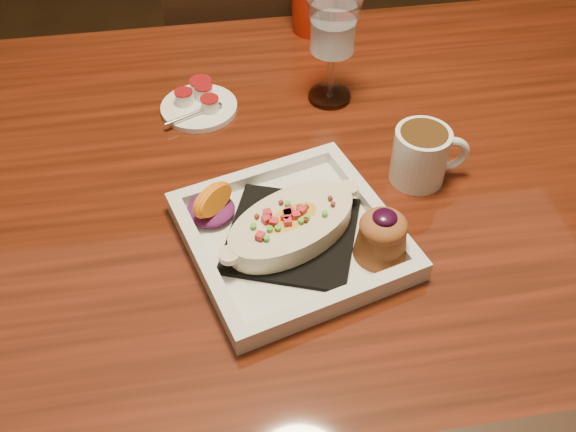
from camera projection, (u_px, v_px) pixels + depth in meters
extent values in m
plane|color=black|center=(302.00, 412.00, 1.48)|extent=(7.00, 7.00, 0.00)
cube|color=#631E0E|center=(309.00, 180.00, 0.96)|extent=(1.50, 0.90, 0.04)
cylinder|color=black|center=(549.00, 161.00, 1.55)|extent=(0.07, 0.07, 0.71)
cube|color=black|center=(256.00, 77.00, 1.64)|extent=(0.42, 0.42, 0.04)
cylinder|color=black|center=(308.00, 104.00, 1.93)|extent=(0.04, 0.04, 0.45)
cylinder|color=black|center=(195.00, 115.00, 1.90)|extent=(0.04, 0.04, 0.45)
cylinder|color=black|center=(331.00, 179.00, 1.70)|extent=(0.04, 0.04, 0.45)
cylinder|color=black|center=(203.00, 193.00, 1.66)|extent=(0.04, 0.04, 0.45)
cube|color=black|center=(264.00, 26.00, 1.33)|extent=(0.40, 0.03, 0.46)
cube|color=silver|center=(292.00, 240.00, 0.84)|extent=(0.32, 0.32, 0.01)
cube|color=black|center=(292.00, 235.00, 0.83)|extent=(0.21, 0.21, 0.01)
ellipsoid|color=gold|center=(292.00, 225.00, 0.82)|extent=(0.18, 0.15, 0.03)
ellipsoid|color=#631657|center=(211.00, 210.00, 0.85)|extent=(0.07, 0.07, 0.02)
cone|color=brown|center=(381.00, 240.00, 0.80)|extent=(0.07, 0.07, 0.05)
ellipsoid|color=brown|center=(384.00, 226.00, 0.78)|extent=(0.06, 0.06, 0.03)
ellipsoid|color=black|center=(385.00, 218.00, 0.77)|extent=(0.03, 0.03, 0.01)
cylinder|color=silver|center=(420.00, 156.00, 0.90)|extent=(0.08, 0.08, 0.08)
cylinder|color=#37220F|center=(424.00, 137.00, 0.88)|extent=(0.07, 0.07, 0.02)
torus|color=silver|center=(449.00, 154.00, 0.90)|extent=(0.06, 0.02, 0.06)
cylinder|color=silver|center=(329.00, 96.00, 1.06)|extent=(0.07, 0.07, 0.01)
cylinder|color=silver|center=(331.00, 75.00, 1.03)|extent=(0.01, 0.01, 0.08)
cone|color=silver|center=(333.00, 26.00, 0.97)|extent=(0.09, 0.09, 0.09)
cylinder|color=silver|center=(199.00, 108.00, 1.04)|extent=(0.12, 0.12, 0.01)
cylinder|color=white|center=(184.00, 98.00, 1.03)|extent=(0.03, 0.03, 0.02)
cylinder|color=maroon|center=(183.00, 92.00, 1.02)|extent=(0.03, 0.03, 0.00)
cylinder|color=white|center=(204.00, 92.00, 1.04)|extent=(0.03, 0.03, 0.02)
cylinder|color=maroon|center=(203.00, 86.00, 1.03)|extent=(0.03, 0.03, 0.00)
cylinder|color=white|center=(210.00, 105.00, 1.02)|extent=(0.03, 0.03, 0.02)
cylinder|color=maroon|center=(209.00, 99.00, 1.01)|extent=(0.03, 0.03, 0.00)
cylinder|color=white|center=(201.00, 88.00, 1.06)|extent=(0.03, 0.03, 0.03)
cylinder|color=maroon|center=(200.00, 81.00, 1.05)|extent=(0.04, 0.04, 0.00)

